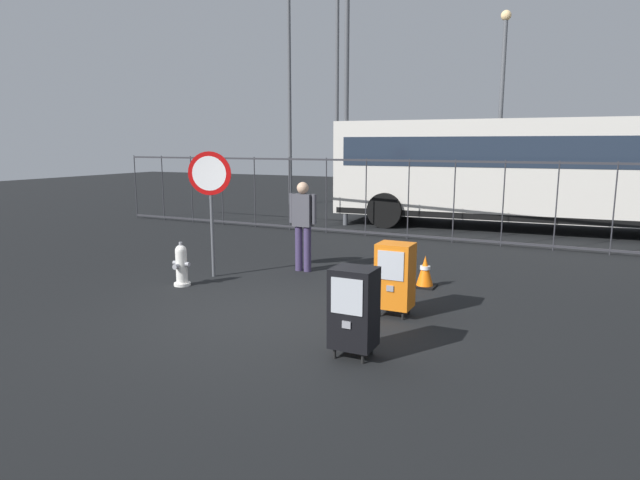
{
  "coord_description": "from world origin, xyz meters",
  "views": [
    {
      "loc": [
        3.88,
        -6.14,
        2.35
      ],
      "look_at": [
        0.3,
        1.2,
        0.9
      ],
      "focal_mm": 30.33,
      "sensor_mm": 36.0,
      "label": 1
    }
  ],
  "objects_px": {
    "fire_hydrant": "(181,265)",
    "traffic_cone": "(425,272)",
    "bus_near": "(527,168)",
    "street_light_far_right": "(347,55)",
    "street_light_near_right": "(501,99)",
    "pedestrian": "(303,221)",
    "street_light_far_left": "(289,76)",
    "street_light_near_left": "(337,71)",
    "newspaper_box_primary": "(395,275)",
    "stop_sign": "(210,188)",
    "newspaper_box_secondary": "(354,308)"
  },
  "relations": [
    {
      "from": "newspaper_box_primary",
      "to": "street_light_far_right",
      "type": "relative_size",
      "value": 0.12
    },
    {
      "from": "newspaper_box_secondary",
      "to": "street_light_far_right",
      "type": "xyz_separation_m",
      "value": [
        -4.05,
        9.17,
        4.25
      ]
    },
    {
      "from": "newspaper_box_primary",
      "to": "street_light_near_right",
      "type": "height_order",
      "value": "street_light_near_right"
    },
    {
      "from": "fire_hydrant",
      "to": "street_light_far_left",
      "type": "relative_size",
      "value": 0.09
    },
    {
      "from": "traffic_cone",
      "to": "street_light_far_left",
      "type": "distance_m",
      "value": 13.69
    },
    {
      "from": "bus_near",
      "to": "street_light_far_right",
      "type": "distance_m",
      "value": 5.91
    },
    {
      "from": "fire_hydrant",
      "to": "traffic_cone",
      "type": "height_order",
      "value": "fire_hydrant"
    },
    {
      "from": "newspaper_box_secondary",
      "to": "stop_sign",
      "type": "xyz_separation_m",
      "value": [
        -3.7,
        2.34,
        1.03
      ]
    },
    {
      "from": "street_light_far_right",
      "to": "street_light_near_left",
      "type": "bearing_deg",
      "value": 117.98
    },
    {
      "from": "stop_sign",
      "to": "pedestrian",
      "type": "xyz_separation_m",
      "value": [
        1.25,
        1.1,
        -0.65
      ]
    },
    {
      "from": "newspaper_box_secondary",
      "to": "stop_sign",
      "type": "bearing_deg",
      "value": 147.68
    },
    {
      "from": "bus_near",
      "to": "street_light_near_right",
      "type": "relative_size",
      "value": 1.65
    },
    {
      "from": "pedestrian",
      "to": "street_light_far_left",
      "type": "xyz_separation_m",
      "value": [
        -5.76,
        9.86,
        3.95
      ]
    },
    {
      "from": "fire_hydrant",
      "to": "street_light_near_right",
      "type": "height_order",
      "value": "street_light_near_right"
    },
    {
      "from": "pedestrian",
      "to": "newspaper_box_primary",
      "type": "bearing_deg",
      "value": -37.25
    },
    {
      "from": "street_light_near_left",
      "to": "newspaper_box_primary",
      "type": "bearing_deg",
      "value": -62.07
    },
    {
      "from": "stop_sign",
      "to": "bus_near",
      "type": "height_order",
      "value": "bus_near"
    },
    {
      "from": "pedestrian",
      "to": "street_light_near_right",
      "type": "bearing_deg",
      "value": 77.79
    },
    {
      "from": "newspaper_box_primary",
      "to": "street_light_near_left",
      "type": "xyz_separation_m",
      "value": [
        -5.94,
        11.2,
        4.34
      ]
    },
    {
      "from": "fire_hydrant",
      "to": "pedestrian",
      "type": "xyz_separation_m",
      "value": [
        1.34,
        1.84,
        0.6
      ]
    },
    {
      "from": "traffic_cone",
      "to": "street_light_near_right",
      "type": "relative_size",
      "value": 0.08
    },
    {
      "from": "street_light_near_left",
      "to": "bus_near",
      "type": "bearing_deg",
      "value": -18.03
    },
    {
      "from": "newspaper_box_primary",
      "to": "stop_sign",
      "type": "relative_size",
      "value": 0.46
    },
    {
      "from": "newspaper_box_secondary",
      "to": "street_light_far_left",
      "type": "distance_m",
      "value": 16.22
    },
    {
      "from": "fire_hydrant",
      "to": "street_light_far_left",
      "type": "xyz_separation_m",
      "value": [
        -4.41,
        11.71,
        4.55
      ]
    },
    {
      "from": "traffic_cone",
      "to": "street_light_far_left",
      "type": "xyz_separation_m",
      "value": [
        -8.12,
        10.0,
        4.64
      ]
    },
    {
      "from": "fire_hydrant",
      "to": "bus_near",
      "type": "xyz_separation_m",
      "value": [
        4.55,
        9.03,
        1.36
      ]
    },
    {
      "from": "newspaper_box_primary",
      "to": "stop_sign",
      "type": "distance_m",
      "value": 3.85
    },
    {
      "from": "stop_sign",
      "to": "street_light_near_right",
      "type": "height_order",
      "value": "street_light_near_right"
    },
    {
      "from": "pedestrian",
      "to": "street_light_near_left",
      "type": "height_order",
      "value": "street_light_near_left"
    },
    {
      "from": "fire_hydrant",
      "to": "bus_near",
      "type": "relative_size",
      "value": 0.07
    },
    {
      "from": "stop_sign",
      "to": "street_light_far_right",
      "type": "relative_size",
      "value": 0.26
    },
    {
      "from": "stop_sign",
      "to": "street_light_near_right",
      "type": "distance_m",
      "value": 11.41
    },
    {
      "from": "bus_near",
      "to": "street_light_near_right",
      "type": "bearing_deg",
      "value": 111.61
    },
    {
      "from": "newspaper_box_secondary",
      "to": "street_light_near_right",
      "type": "height_order",
      "value": "street_light_near_right"
    },
    {
      "from": "bus_near",
      "to": "street_light_near_right",
      "type": "height_order",
      "value": "street_light_near_right"
    },
    {
      "from": "fire_hydrant",
      "to": "bus_near",
      "type": "distance_m",
      "value": 10.2
    },
    {
      "from": "street_light_far_left",
      "to": "street_light_near_right",
      "type": "bearing_deg",
      "value": -1.98
    },
    {
      "from": "stop_sign",
      "to": "street_light_near_left",
      "type": "height_order",
      "value": "street_light_near_left"
    },
    {
      "from": "street_light_near_left",
      "to": "traffic_cone",
      "type": "bearing_deg",
      "value": -58.16
    },
    {
      "from": "newspaper_box_primary",
      "to": "pedestrian",
      "type": "bearing_deg",
      "value": 142.75
    },
    {
      "from": "stop_sign",
      "to": "bus_near",
      "type": "bearing_deg",
      "value": 61.77
    },
    {
      "from": "street_light_far_right",
      "to": "stop_sign",
      "type": "bearing_deg",
      "value": -87.02
    },
    {
      "from": "fire_hydrant",
      "to": "traffic_cone",
      "type": "distance_m",
      "value": 4.08
    },
    {
      "from": "newspaper_box_primary",
      "to": "newspaper_box_secondary",
      "type": "relative_size",
      "value": 1.0
    },
    {
      "from": "street_light_near_left",
      "to": "street_light_near_right",
      "type": "xyz_separation_m",
      "value": [
        5.63,
        0.21,
        -1.14
      ]
    },
    {
      "from": "street_light_near_left",
      "to": "street_light_far_left",
      "type": "bearing_deg",
      "value": 167.83
    },
    {
      "from": "newspaper_box_secondary",
      "to": "street_light_far_right",
      "type": "bearing_deg",
      "value": 113.84
    },
    {
      "from": "newspaper_box_secondary",
      "to": "bus_near",
      "type": "bearing_deg",
      "value": 85.92
    },
    {
      "from": "traffic_cone",
      "to": "street_light_near_left",
      "type": "height_order",
      "value": "street_light_near_left"
    }
  ]
}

